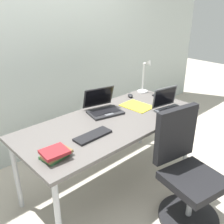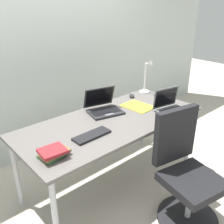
% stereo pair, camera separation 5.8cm
% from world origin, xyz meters
% --- Properties ---
extents(ground_plane, '(12.00, 12.00, 0.00)m').
position_xyz_m(ground_plane, '(0.00, 0.00, 0.00)').
color(ground_plane, '#B7AD9E').
extents(wall_back, '(6.00, 0.13, 2.60)m').
position_xyz_m(wall_back, '(-0.00, 1.10, 1.30)').
color(wall_back, '#B2BCB7').
rests_on(wall_back, ground_plane).
extents(desk, '(1.80, 0.80, 0.74)m').
position_xyz_m(desk, '(0.00, 0.00, 0.68)').
color(desk, '#595451').
rests_on(desk, ground_plane).
extents(desk_lamp, '(0.12, 0.18, 0.40)m').
position_xyz_m(desk_lamp, '(0.80, 0.28, 0.94)').
color(desk_lamp, white).
rests_on(desk_lamp, desk).
extents(laptop_near_mouse, '(0.38, 0.37, 0.23)m').
position_xyz_m(laptop_near_mouse, '(0.06, 0.19, 0.79)').
color(laptop_near_mouse, '#232326').
rests_on(laptop_near_mouse, desk).
extents(laptop_center, '(0.34, 0.29, 0.23)m').
position_xyz_m(laptop_center, '(0.57, -0.24, 0.79)').
color(laptop_center, '#515459').
rests_on(laptop_center, desk).
extents(external_keyboard, '(0.33, 0.13, 0.02)m').
position_xyz_m(external_keyboard, '(-0.33, -0.12, 0.75)').
color(external_keyboard, black).
rests_on(external_keyboard, desk).
extents(computer_mouse, '(0.10, 0.11, 0.03)m').
position_xyz_m(computer_mouse, '(0.57, 0.29, 0.76)').
color(computer_mouse, black).
rests_on(computer_mouse, desk).
extents(cell_phone, '(0.13, 0.15, 0.01)m').
position_xyz_m(cell_phone, '(0.78, 0.09, 0.74)').
color(cell_phone, black).
rests_on(cell_phone, desk).
extents(book_stack, '(0.22, 0.18, 0.07)m').
position_xyz_m(book_stack, '(-0.72, -0.18, 0.78)').
color(book_stack, '#336638').
rests_on(book_stack, desk).
extents(paper_folder_far_corner, '(0.25, 0.32, 0.01)m').
position_xyz_m(paper_folder_far_corner, '(0.41, 0.06, 0.74)').
color(paper_folder_far_corner, gold).
rests_on(paper_folder_far_corner, desk).
extents(office_chair, '(0.52, 0.58, 0.97)m').
position_xyz_m(office_chair, '(0.18, -0.72, 0.40)').
color(office_chair, black).
rests_on(office_chair, ground_plane).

